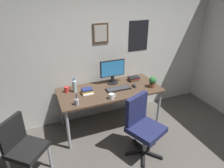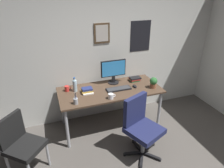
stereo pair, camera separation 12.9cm
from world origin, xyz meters
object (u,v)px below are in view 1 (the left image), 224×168
(pen_cup, at_px, (77,102))
(book_stack_left, at_px, (87,91))
(computer_mouse, at_px, (134,86))
(keyboard, at_px, (118,89))
(coffee_mug_near, at_px, (67,89))
(monitor, at_px, (112,71))
(potted_plant, at_px, (153,81))
(office_chair, at_px, (142,123))
(coffee_mug_far, at_px, (112,96))
(book_stack_right, at_px, (134,79))
(side_chair, at_px, (22,145))
(water_bottle, at_px, (75,86))

(pen_cup, xyz_separation_m, book_stack_left, (0.24, 0.29, -0.02))
(computer_mouse, height_order, book_stack_left, book_stack_left)
(keyboard, bearing_deg, coffee_mug_near, 164.31)
(monitor, height_order, potted_plant, monitor)
(computer_mouse, bearing_deg, office_chair, -108.16)
(coffee_mug_far, xyz_separation_m, book_stack_right, (0.64, 0.48, -0.01))
(office_chair, xyz_separation_m, side_chair, (-1.65, 0.22, -0.03))
(office_chair, distance_m, monitor, 1.12)
(coffee_mug_far, height_order, potted_plant, potted_plant)
(office_chair, bearing_deg, water_bottle, 129.74)
(side_chair, bearing_deg, potted_plant, 10.03)
(office_chair, relative_size, book_stack_right, 4.71)
(coffee_mug_near, height_order, potted_plant, potted_plant)
(office_chair, xyz_separation_m, computer_mouse, (0.24, 0.73, 0.24))
(book_stack_right, bearing_deg, keyboard, -150.96)
(monitor, relative_size, coffee_mug_far, 3.75)
(side_chair, height_order, coffee_mug_near, side_chair)
(office_chair, distance_m, potted_plant, 0.87)
(water_bottle, distance_m, coffee_mug_far, 0.66)
(pen_cup, bearing_deg, office_chair, -31.65)
(coffee_mug_far, distance_m, book_stack_left, 0.44)
(potted_plant, xyz_separation_m, book_stack_left, (-1.13, 0.21, -0.07))
(keyboard, distance_m, computer_mouse, 0.30)
(keyboard, relative_size, book_stack_right, 2.13)
(computer_mouse, distance_m, pen_cup, 1.10)
(monitor, bearing_deg, pen_cup, -147.18)
(potted_plant, distance_m, book_stack_right, 0.41)
(pen_cup, relative_size, book_stack_left, 1.07)
(potted_plant, bearing_deg, monitor, 144.33)
(coffee_mug_near, distance_m, book_stack_right, 1.25)
(book_stack_left, bearing_deg, coffee_mug_near, 151.46)
(water_bottle, xyz_separation_m, potted_plant, (1.30, -0.33, -0.00))
(side_chair, xyz_separation_m, keyboard, (1.58, 0.52, 0.26))
(side_chair, distance_m, monitor, 1.85)
(monitor, distance_m, pen_cup, 0.95)
(side_chair, distance_m, computer_mouse, 1.97)
(side_chair, height_order, computer_mouse, side_chair)
(coffee_mug_far, bearing_deg, water_bottle, 137.75)
(monitor, height_order, pen_cup, monitor)
(office_chair, height_order, pen_cup, same)
(book_stack_left, xyz_separation_m, book_stack_right, (0.95, 0.16, -0.00))
(keyboard, bearing_deg, computer_mouse, -2.36)
(side_chair, xyz_separation_m, monitor, (1.59, 0.81, 0.49))
(keyboard, xyz_separation_m, computer_mouse, (0.30, -0.01, 0.01))
(computer_mouse, relative_size, book_stack_right, 0.55)
(keyboard, distance_m, book_stack_right, 0.47)
(side_chair, distance_m, pen_cup, 0.91)
(keyboard, bearing_deg, office_chair, -85.27)
(office_chair, bearing_deg, book_stack_left, 126.36)
(office_chair, bearing_deg, book_stack_right, 70.10)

